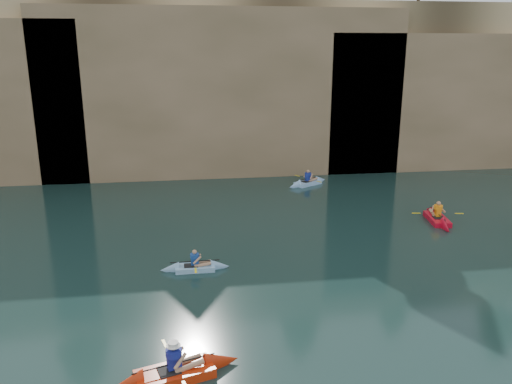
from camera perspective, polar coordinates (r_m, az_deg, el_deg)
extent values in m
plane|color=black|center=(13.96, -3.53, -20.63)|extent=(160.00, 160.00, 0.00)
cube|color=tan|center=(41.28, -7.29, 12.49)|extent=(70.00, 16.00, 12.00)
cube|color=#9B7D5E|center=(34.02, -3.56, 11.40)|extent=(24.00, 2.40, 11.40)
cube|color=#9B7D5E|center=(40.93, 26.04, 9.50)|extent=(26.00, 2.40, 9.84)
cube|color=black|center=(33.97, -13.51, 4.00)|extent=(3.50, 1.00, 3.20)
cube|color=black|center=(35.40, 9.71, 5.75)|extent=(5.00, 1.00, 4.50)
cube|color=red|center=(14.04, -9.27, -19.78)|extent=(2.90, 1.60, 0.32)
cone|color=red|center=(14.35, -3.96, -18.71)|extent=(1.17, 1.07, 0.83)
cube|color=black|center=(13.94, -9.92, -19.46)|extent=(0.67, 0.65, 0.04)
cube|color=navy|center=(13.80, -9.35, -18.31)|extent=(0.41, 0.32, 0.53)
sphere|color=tan|center=(13.59, -9.42, -16.98)|extent=(0.22, 0.22, 0.22)
cylinder|color=black|center=(13.87, -9.32, -18.77)|extent=(2.13, 0.65, 0.04)
cube|color=yellow|center=(14.69, -10.41, -16.68)|extent=(0.19, 0.43, 0.02)
cylinder|color=white|center=(13.57, -9.43, -16.84)|extent=(0.38, 0.38, 0.11)
cube|color=#89BBE5|center=(19.90, -6.98, -8.55)|extent=(2.10, 0.69, 0.24)
cone|color=#89BBE5|center=(19.95, -4.12, -8.41)|extent=(0.75, 0.65, 0.65)
cone|color=#89BBE5|center=(19.91, -9.85, -8.66)|extent=(0.75, 0.65, 0.65)
cube|color=black|center=(19.87, -7.43, -8.33)|extent=(0.55, 0.41, 0.04)
cube|color=navy|center=(19.77, -7.01, -7.65)|extent=(0.30, 0.19, 0.43)
sphere|color=tan|center=(19.65, -7.04, -6.81)|extent=(0.18, 0.18, 0.18)
cylinder|color=black|center=(19.80, -7.01, -7.86)|extent=(1.92, 0.05, 0.04)
cube|color=yellow|center=(20.59, -7.09, -6.91)|extent=(0.08, 0.42, 0.02)
cube|color=yellow|center=(19.02, -6.92, -8.89)|extent=(0.08, 0.42, 0.02)
cube|color=red|center=(26.79, 19.99, -2.88)|extent=(1.29, 2.86, 0.29)
cone|color=red|center=(27.96, 19.19, -2.04)|extent=(0.95, 1.09, 0.79)
cone|color=red|center=(25.63, 20.87, -3.80)|extent=(0.95, 1.09, 0.79)
cube|color=black|center=(26.62, 20.12, -2.75)|extent=(0.58, 0.63, 0.04)
cube|color=orange|center=(26.66, 20.08, -2.02)|extent=(0.29, 0.40, 0.53)
sphere|color=tan|center=(26.55, 20.16, -1.23)|extent=(0.22, 0.22, 0.22)
cylinder|color=black|center=(26.70, 20.05, -2.30)|extent=(0.44, 2.32, 0.04)
cube|color=yellow|center=(26.38, 17.84, -2.31)|extent=(0.43, 0.15, 0.02)
cube|color=yellow|center=(27.06, 22.21, -2.29)|extent=(0.43, 0.15, 0.02)
cube|color=#98C9FF|center=(32.23, 5.94, 1.06)|extent=(2.53, 1.93, 0.27)
cone|color=#98C9FF|center=(33.05, 7.37, 1.38)|extent=(1.13, 1.09, 0.74)
cone|color=#98C9FF|center=(31.44, 4.42, 0.72)|extent=(1.13, 1.09, 0.74)
cube|color=black|center=(32.10, 5.75, 1.20)|extent=(0.71, 0.68, 0.04)
cube|color=navy|center=(32.14, 5.96, 1.74)|extent=(0.40, 0.36, 0.50)
sphere|color=tan|center=(32.05, 5.97, 2.36)|extent=(0.21, 0.21, 0.21)
cylinder|color=black|center=(32.17, 5.95, 1.53)|extent=(1.90, 1.15, 0.04)
cube|color=yellow|center=(32.85, 4.73, 1.87)|extent=(0.28, 0.40, 0.02)
cube|color=yellow|center=(31.49, 7.22, 1.18)|extent=(0.28, 0.40, 0.02)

